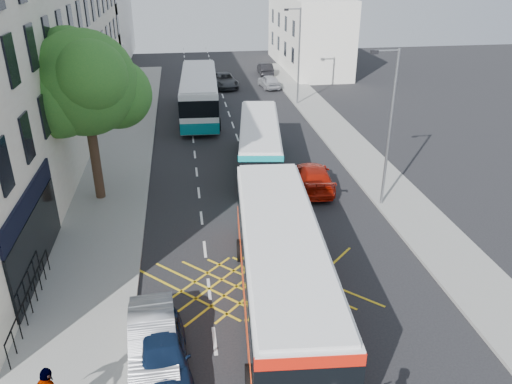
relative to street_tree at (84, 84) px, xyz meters
name	(u,v)px	position (x,y,z in m)	size (l,w,h in m)	color
pavement_left	(101,198)	(0.01, 0.03, -6.22)	(5.00, 70.00, 0.15)	gray
pavement_right	(381,180)	(16.01, 0.03, -6.22)	(3.00, 70.00, 0.15)	gray
terrace_main	(18,46)	(-5.49, 9.52, 0.46)	(8.30, 45.00, 13.50)	beige
terrace_far	(92,20)	(-5.49, 40.03, -1.29)	(8.00, 20.00, 10.00)	silver
building_right	(308,32)	(19.51, 33.03, -2.29)	(6.00, 18.00, 8.00)	silver
street_tree	(84,84)	(0.00, 0.00, 0.00)	(6.30, 5.70, 8.80)	#382619
lamp_near	(389,122)	(14.71, -2.97, -1.68)	(1.45, 0.15, 8.00)	slate
lamp_far	(298,52)	(14.71, 17.03, -1.68)	(1.45, 0.15, 8.00)	slate
railings	(30,300)	(-1.19, -9.67, -5.57)	(0.08, 5.60, 1.14)	black
bus_near	(281,267)	(7.91, -10.48, -4.50)	(3.74, 12.26, 3.40)	silver
bus_mid	(260,144)	(9.25, 3.22, -4.78)	(3.81, 10.47, 2.88)	silver
bus_far	(199,94)	(6.12, 14.89, -4.48)	(3.48, 12.34, 3.44)	silver
parked_car_blue	(162,354)	(3.61, -13.12, -5.58)	(1.67, 4.16, 1.42)	#0D1C37
parked_car_silver	(153,341)	(3.30, -12.46, -5.58)	(1.52, 4.35, 1.43)	#999BA1
red_hatchback	(314,177)	(11.82, -0.30, -5.61)	(1.91, 4.69, 1.36)	#AC1607
distant_car_grey	(224,80)	(8.99, 24.53, -5.61)	(2.26, 4.89, 1.36)	#393B3F
distant_car_silver	(269,81)	(13.38, 23.57, -5.63)	(1.55, 3.86, 1.31)	#A5A6AC
distant_car_dark	(265,69)	(14.01, 29.58, -5.64)	(1.39, 3.98, 1.31)	black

